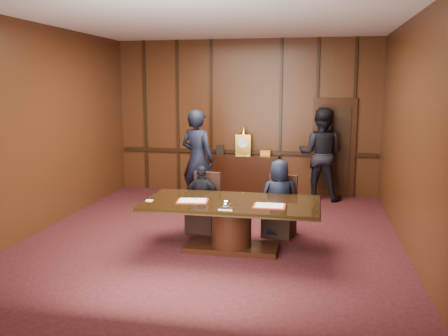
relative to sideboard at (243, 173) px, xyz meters
name	(u,v)px	position (x,y,z in m)	size (l,w,h in m)	color
room	(218,133)	(0.07, -3.12, 1.24)	(7.00, 7.04, 3.50)	black
sideboard	(243,173)	(0.00, 0.00, 0.00)	(1.60, 0.45, 1.54)	black
conference_table	(232,217)	(0.40, -3.76, 0.02)	(2.62, 1.32, 0.76)	black
folder_left	(193,201)	(-0.17, -3.88, 0.28)	(0.50, 0.39, 0.02)	maroon
folder_right	(269,206)	(0.99, -3.95, 0.28)	(0.46, 0.34, 0.02)	maroon
inkstand	(226,205)	(0.40, -4.21, 0.33)	(0.20, 0.14, 0.12)	white
notepad	(149,200)	(-0.81, -3.98, 0.28)	(0.10, 0.07, 0.01)	#FFF67C
chair_left	(204,214)	(-0.24, -2.88, -0.19)	(0.55, 0.55, 0.99)	black
chair_right	(280,218)	(1.06, -2.88, -0.19)	(0.57, 0.57, 0.99)	black
signatory_left	(202,199)	(-0.25, -2.96, 0.09)	(0.67, 0.28, 1.14)	black
signatory_right	(279,198)	(1.05, -2.96, 0.16)	(0.63, 0.41, 1.29)	black
witness_left	(197,159)	(-0.72, -1.40, 0.52)	(0.73, 0.48, 2.00)	black
witness_right	(321,154)	(1.71, -0.16, 0.52)	(0.97, 0.76, 2.00)	black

